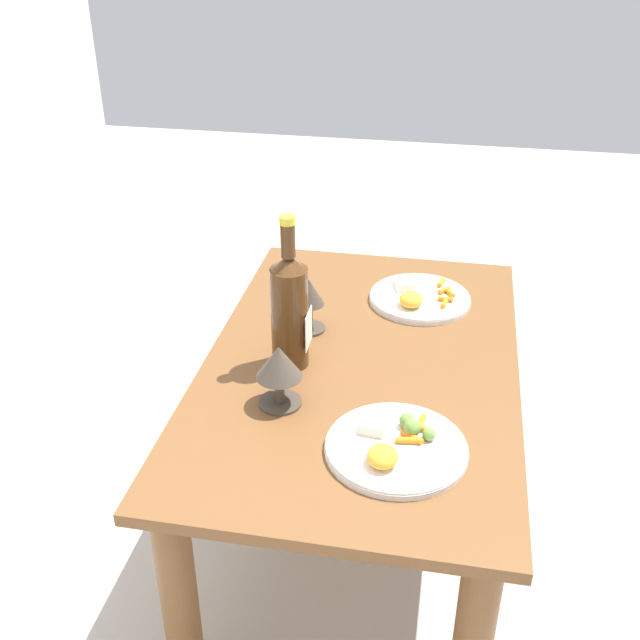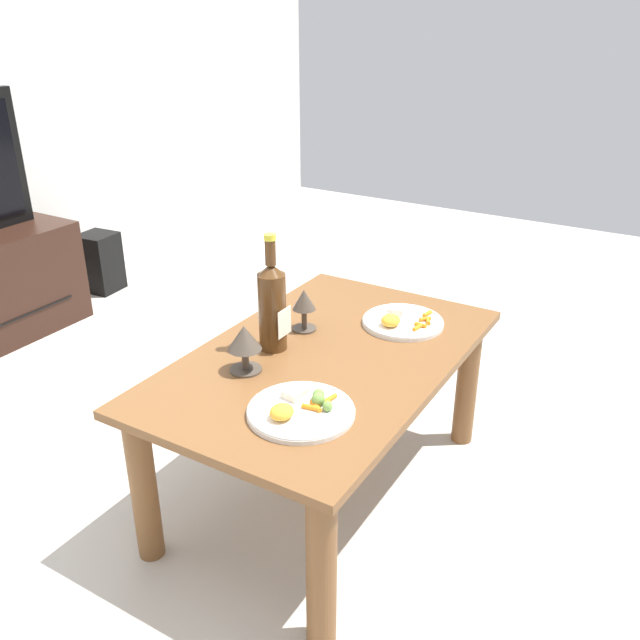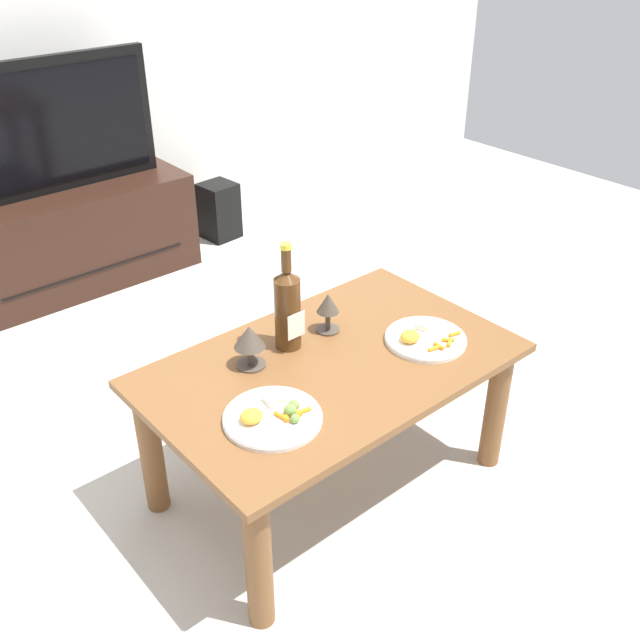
# 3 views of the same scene
# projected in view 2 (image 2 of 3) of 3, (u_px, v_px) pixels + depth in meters

# --- Properties ---
(ground_plane) EXTENTS (6.40, 6.40, 0.00)m
(ground_plane) POSITION_uv_depth(u_px,v_px,m) (325.00, 489.00, 2.08)
(ground_plane) COLOR #B7B2A8
(dining_table) EXTENTS (1.07, 0.67, 0.47)m
(dining_table) POSITION_uv_depth(u_px,v_px,m) (325.00, 382.00, 1.92)
(dining_table) COLOR brown
(dining_table) RESTS_ON ground_plane
(floor_speaker) EXTENTS (0.19, 0.19, 0.30)m
(floor_speaker) POSITION_uv_depth(u_px,v_px,m) (100.00, 262.00, 3.48)
(floor_speaker) COLOR black
(floor_speaker) RESTS_ON ground_plane
(wine_bottle) EXTENTS (0.08, 0.08, 0.34)m
(wine_bottle) POSITION_uv_depth(u_px,v_px,m) (272.00, 304.00, 1.86)
(wine_bottle) COLOR #4C2D14
(wine_bottle) RESTS_ON dining_table
(goblet_left) EXTENTS (0.09, 0.09, 0.13)m
(goblet_left) POSITION_uv_depth(u_px,v_px,m) (244.00, 341.00, 1.76)
(goblet_left) COLOR #473D33
(goblet_left) RESTS_ON dining_table
(goblet_right) EXTENTS (0.07, 0.07, 0.13)m
(goblet_right) POSITION_uv_depth(u_px,v_px,m) (304.00, 303.00, 1.99)
(goblet_right) COLOR #473D33
(goblet_right) RESTS_ON dining_table
(dinner_plate_left) EXTENTS (0.26, 0.26, 0.05)m
(dinner_plate_left) POSITION_uv_depth(u_px,v_px,m) (301.00, 410.00, 1.60)
(dinner_plate_left) COLOR white
(dinner_plate_left) RESTS_ON dining_table
(dinner_plate_right) EXTENTS (0.25, 0.25, 0.05)m
(dinner_plate_right) POSITION_uv_depth(u_px,v_px,m) (402.00, 321.00, 2.06)
(dinner_plate_right) COLOR white
(dinner_plate_right) RESTS_ON dining_table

